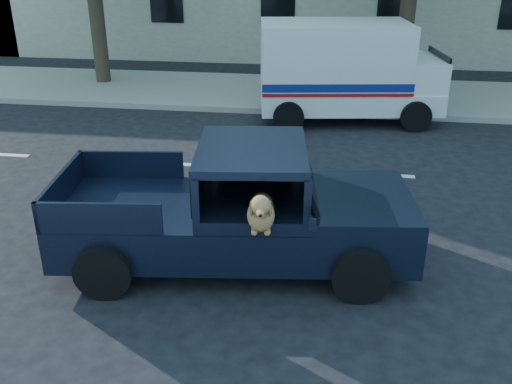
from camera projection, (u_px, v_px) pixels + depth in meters
ground at (114, 246)px, 8.61m from camera, size 120.00×120.00×0.00m
far_sidewalk at (228, 91)px, 16.88m from camera, size 60.00×4.00×0.15m
lane_stripes at (272, 169)px, 11.42m from camera, size 21.60×0.14×0.01m
pickup_truck at (230, 224)px, 7.99m from camera, size 5.03×2.67×1.73m
mail_truck at (345, 78)px, 14.13m from camera, size 4.63×2.79×2.40m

